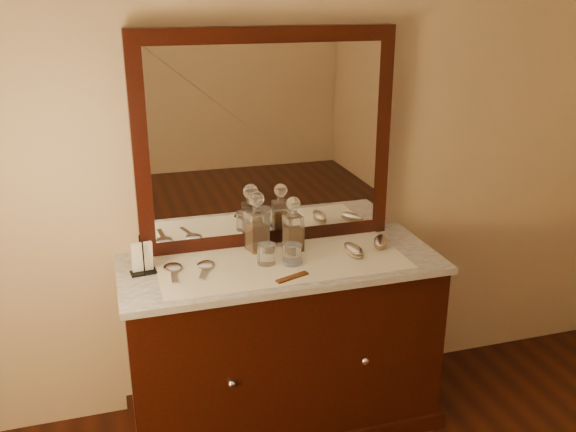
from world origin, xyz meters
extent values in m
plane|color=tan|center=(0.00, 2.25, 1.40)|extent=(4.50, 4.50, 0.00)
cube|color=black|center=(0.00, 1.96, 0.41)|extent=(1.40, 0.55, 0.82)
cube|color=black|center=(0.00, 1.96, 0.04)|extent=(1.46, 0.59, 0.08)
sphere|color=silver|center=(-0.30, 1.67, 0.45)|extent=(0.04, 0.04, 0.04)
sphere|color=silver|center=(0.30, 1.67, 0.45)|extent=(0.04, 0.04, 0.04)
cube|color=white|center=(0.00, 1.96, 0.83)|extent=(1.44, 0.59, 0.03)
cube|color=black|center=(0.00, 2.20, 1.35)|extent=(1.20, 0.08, 1.00)
cube|color=white|center=(0.00, 2.17, 1.35)|extent=(1.06, 0.01, 0.86)
cube|color=white|center=(0.00, 1.94, 0.85)|extent=(1.10, 0.45, 0.00)
cylinder|color=silver|center=(0.04, 1.91, 0.86)|extent=(0.10, 0.10, 0.02)
cube|color=brown|center=(-0.01, 1.77, 0.86)|extent=(0.16, 0.08, 0.01)
cube|color=black|center=(-0.60, 2.01, 0.85)|extent=(0.12, 0.08, 0.01)
cylinder|color=black|center=(-0.60, 1.97, 0.93)|extent=(0.01, 0.01, 0.16)
cylinder|color=black|center=(-0.61, 2.04, 0.93)|extent=(0.01, 0.01, 0.16)
cube|color=white|center=(-0.60, 2.01, 0.93)|extent=(0.09, 0.05, 0.13)
cube|color=#935015|center=(-0.08, 2.10, 0.92)|extent=(0.09, 0.09, 0.13)
cube|color=white|center=(-0.08, 2.10, 0.95)|extent=(0.10, 0.10, 0.18)
cylinder|color=white|center=(-0.08, 2.10, 1.05)|extent=(0.04, 0.04, 0.03)
sphere|color=white|center=(-0.08, 2.10, 1.10)|extent=(0.09, 0.09, 0.07)
cube|color=#935015|center=(0.09, 2.06, 0.91)|extent=(0.07, 0.07, 0.12)
cube|color=white|center=(0.09, 2.06, 0.94)|extent=(0.09, 0.09, 0.17)
cylinder|color=white|center=(0.09, 2.06, 1.04)|extent=(0.04, 0.04, 0.03)
sphere|color=white|center=(0.09, 2.06, 1.08)|extent=(0.07, 0.07, 0.07)
ellipsoid|color=#8E7757|center=(0.33, 1.93, 0.87)|extent=(0.08, 0.15, 0.02)
ellipsoid|color=silver|center=(0.33, 1.93, 0.88)|extent=(0.08, 0.15, 0.02)
ellipsoid|color=#8E7757|center=(0.50, 1.98, 0.86)|extent=(0.12, 0.16, 0.02)
ellipsoid|color=silver|center=(0.50, 1.98, 0.88)|extent=(0.12, 0.16, 0.02)
ellipsoid|color=silver|center=(-0.48, 2.00, 0.86)|extent=(0.09, 0.11, 0.02)
cube|color=silver|center=(-0.49, 1.91, 0.86)|extent=(0.03, 0.14, 0.01)
ellipsoid|color=silver|center=(-0.34, 1.99, 0.86)|extent=(0.10, 0.11, 0.02)
cube|color=silver|center=(-0.36, 1.91, 0.86)|extent=(0.06, 0.12, 0.01)
cylinder|color=white|center=(-0.07, 1.94, 0.90)|extent=(0.08, 0.08, 0.09)
cylinder|color=white|center=(0.03, 1.91, 0.90)|extent=(0.08, 0.08, 0.09)
camera|label=1|loc=(-0.71, -0.52, 2.00)|focal=39.12mm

